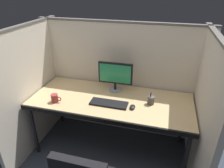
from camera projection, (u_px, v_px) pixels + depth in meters
ground_plane at (105, 163)px, 2.49m from camera, size 8.00×8.00×0.00m
cubicle_partition_rear at (120, 80)px, 2.77m from camera, size 2.21×0.06×1.57m
cubicle_partition_left at (32, 89)px, 2.54m from camera, size 0.06×1.41×1.57m
cubicle_partition_right at (202, 113)px, 2.07m from camera, size 0.06×1.41×1.57m
desk at (111, 103)px, 2.42m from camera, size 1.90×0.80×0.74m
monitor_center at (115, 75)px, 2.52m from camera, size 0.43×0.17×0.37m
keyboard_main at (109, 103)px, 2.31m from camera, size 0.43×0.15×0.02m
computer_mouse at (132, 107)px, 2.24m from camera, size 0.06×0.10×0.04m
pen_cup at (151, 100)px, 2.30m from camera, size 0.08×0.08×0.15m
coffee_mug at (55, 98)px, 2.34m from camera, size 0.13×0.08×0.09m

